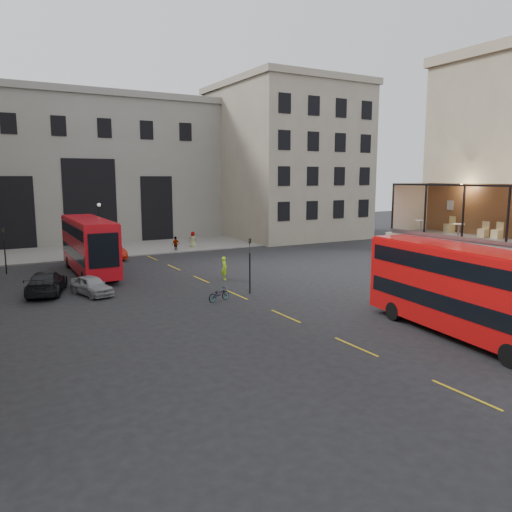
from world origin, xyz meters
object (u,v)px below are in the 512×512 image
car_c (47,283)px  cafe_table_mid (459,228)px  bus_near (462,287)px  cafe_table_far (421,224)px  street_lamp_b (100,232)px  cafe_chair_c (483,232)px  car_a (92,285)px  pedestrian_c (176,244)px  cafe_chair_d (450,227)px  cyclist (224,268)px  bus_far (89,243)px  traffic_light_near (250,258)px  bicycle (219,294)px  traffic_light_far (4,245)px  pedestrian_d (193,240)px  car_b (111,251)px  pedestrian_b (103,252)px  cafe_chair_b (497,234)px

car_c → cafe_table_mid: size_ratio=6.87×
bus_near → cafe_table_far: bearing=64.1°
street_lamp_b → cafe_chair_c: bearing=-68.6°
bus_near → car_a: size_ratio=2.99×
cafe_table_far → pedestrian_c: bearing=98.4°
bus_near → cafe_chair_d: bearing=46.0°
cyclist → cafe_chair_c: 18.82m
street_lamp_b → bus_far: 9.99m
pedestrian_c → bus_far: bearing=20.2°
car_c → traffic_light_near: bearing=167.2°
cafe_table_mid → bicycle: bearing=132.6°
bicycle → cafe_chair_c: bearing=-150.7°
street_lamp_b → cafe_chair_d: cafe_chair_d is taller
bus_far → bicycle: bus_far is taller
bus_far → cafe_table_far: cafe_table_far is taller
traffic_light_far → pedestrian_c: traffic_light_far is taller
street_lamp_b → bus_far: (-3.02, -9.53, 0.17)m
street_lamp_b → pedestrian_d: (10.29, 0.71, -1.48)m
bicycle → cafe_chair_c: size_ratio=1.93×
bus_far → car_b: bearing=64.1°
traffic_light_near → traffic_light_far: 21.26m
car_b → cafe_table_far: (11.51, -27.94, 4.29)m
street_lamp_b → car_a: street_lamp_b is taller
traffic_light_far → cafe_chair_c: (22.19, -27.68, 2.44)m
pedestrian_b → cafe_chair_b: size_ratio=1.73×
bus_near → cafe_chair_b: cafe_chair_b is taller
pedestrian_b → cafe_table_far: cafe_table_far is taller
bus_near → cafe_table_far: cafe_table_far is taller
bus_near → bicycle: size_ratio=6.90×
bus_near → bus_far: (-12.52, 25.83, 0.02)m
pedestrian_b → cafe_chair_c: cafe_chair_c is taller
cafe_table_mid → cafe_chair_b: (1.43, -1.33, -0.24)m
cafe_table_far → car_b: bearing=112.4°
car_c → car_a: bearing=160.1°
cafe_chair_b → bus_far: bearing=123.1°
traffic_light_far → cafe_chair_c: size_ratio=4.38×
car_a → bicycle: (6.75, -5.70, -0.22)m
cyclist → car_b: bearing=38.9°
cafe_chair_b → cafe_table_mid: bearing=137.2°
traffic_light_near → cafe_chair_b: size_ratio=4.25×
pedestrian_c → cafe_chair_c: 33.29m
pedestrian_b → car_c: bearing=176.8°
traffic_light_near → pedestrian_c: traffic_light_near is taller
bicycle → cafe_chair_c: 16.03m
car_c → street_lamp_b: bearing=-98.4°
car_a → cafe_table_far: 21.57m
street_lamp_b → pedestrian_b: street_lamp_b is taller
bus_near → bus_far: bearing=115.9°
traffic_light_near → pedestrian_d: size_ratio=2.07×
car_a → bus_near: bearing=-68.5°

